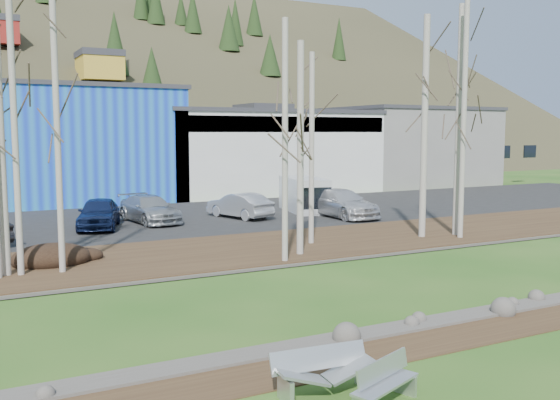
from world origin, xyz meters
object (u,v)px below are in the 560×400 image
bench_intact (385,383)px  car_4 (99,213)px  car_5 (240,205)px  car_6 (342,203)px  van_white (305,195)px  car_3 (150,209)px  bench_damaged (324,372)px

bench_intact → car_4: car_4 is taller
car_4 → car_5: 7.93m
car_6 → van_white: size_ratio=1.08×
car_6 → car_3: bearing=161.9°
bench_intact → car_3: size_ratio=0.34×
bench_intact → car_4: 23.17m
bench_damaged → car_5: 23.97m
car_5 → car_6: bearing=140.2°
bench_intact → car_5: bearing=51.2°
bench_intact → car_4: bearing=70.0°
bench_damaged → car_3: size_ratio=0.41×
car_3 → van_white: size_ratio=0.99×
bench_damaged → van_white: bearing=65.9°
car_5 → car_4: bearing=-14.5°
bench_damaged → car_6: 24.36m
bench_intact → van_white: 27.06m
bench_intact → van_white: van_white is taller
bench_damaged → car_4: 22.26m
bench_damaged → car_4: car_4 is taller
bench_damaged → van_white: (12.94, 23.25, 0.72)m
bench_damaged → van_white: 26.62m
car_5 → van_white: (4.73, 0.73, 0.32)m
bench_damaged → car_5: bearing=75.0°
van_white → car_6: bearing=-65.2°
van_white → bench_intact: bearing=-104.3°
bench_intact → bench_damaged: size_ratio=0.84×
bench_intact → bench_damaged: bearing=108.8°
bench_intact → car_3: car_3 is taller
bench_intact → car_5: car_5 is taller
bench_intact → car_6: bearing=37.5°
car_5 → van_white: size_ratio=0.86×
bench_damaged → car_3: bearing=87.2°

